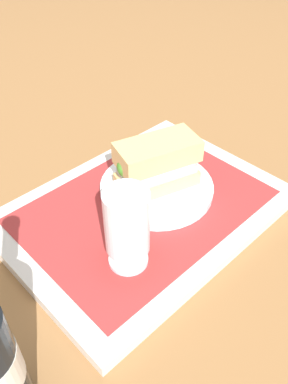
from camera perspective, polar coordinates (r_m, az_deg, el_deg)
name	(u,v)px	position (r m, az deg, el deg)	size (l,w,h in m)	color
ground_plane	(144,215)	(0.66, 0.00, -3.27)	(3.00, 3.00, 0.00)	olive
tray	(144,210)	(0.65, 0.00, -2.65)	(0.44, 0.32, 0.02)	silver
placemat	(144,206)	(0.65, 0.00, -1.97)	(0.38, 0.27, 0.00)	#9E2D2D
plate	(157,187)	(0.67, 1.83, 0.66)	(0.19, 0.19, 0.01)	white
sandwich	(155,164)	(0.64, 1.65, 4.01)	(0.14, 0.10, 0.08)	tan
beer_glass	(127,226)	(0.52, -2.45, -4.91)	(0.06, 0.06, 0.12)	silver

